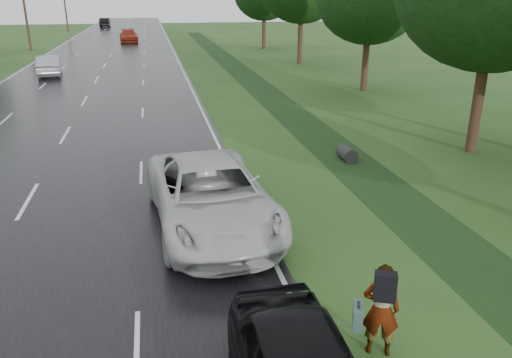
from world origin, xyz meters
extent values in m
cube|color=black|center=(0.00, 45.00, 0.02)|extent=(14.00, 180.00, 0.04)
cube|color=silver|center=(6.75, 45.00, 0.04)|extent=(0.12, 180.00, 0.01)
cube|color=silver|center=(-6.75, 45.00, 0.04)|extent=(0.12, 180.00, 0.01)
cube|color=silver|center=(0.00, 45.00, 0.04)|extent=(0.12, 180.00, 0.01)
cube|color=black|center=(11.50, 20.00, 0.00)|extent=(2.20, 120.00, 0.01)
cylinder|color=#2D2D2D|center=(11.50, 10.00, 0.25)|extent=(0.56, 1.00, 0.56)
cylinder|color=#3C2518|center=(-9.20, 55.00, 5.00)|extent=(0.26, 0.26, 10.00)
cylinder|color=#3C2518|center=(-9.20, 85.00, 5.00)|extent=(0.26, 0.26, 10.00)
cylinder|color=#3C2518|center=(17.00, 10.00, 1.92)|extent=(0.44, 0.44, 3.84)
cylinder|color=#3C2518|center=(18.20, 24.00, 1.76)|extent=(0.44, 0.44, 3.52)
cylinder|color=#3C2518|center=(17.80, 38.00, 2.08)|extent=(0.44, 0.44, 4.16)
cylinder|color=#3C2518|center=(17.50, 52.00, 1.84)|extent=(0.44, 0.44, 3.68)
imported|color=#A5998C|center=(7.85, -0.85, 0.92)|extent=(0.78, 0.66, 1.83)
cube|color=black|center=(7.74, -1.10, 1.56)|extent=(0.42, 0.34, 0.51)
cube|color=#3E5B59|center=(7.52, -0.61, 0.67)|extent=(0.35, 0.54, 0.42)
cube|color=black|center=(7.52, -0.61, 0.92)|extent=(0.11, 0.18, 0.04)
imported|color=silver|center=(5.50, 5.00, 0.96)|extent=(3.56, 6.86, 1.85)
imported|color=#999BA1|center=(-3.79, 35.00, 0.83)|extent=(2.26, 4.98, 1.58)
imported|color=maroon|center=(1.49, 63.38, 0.86)|extent=(2.69, 5.80, 1.64)
imported|color=black|center=(-3.93, 96.57, 0.90)|extent=(1.84, 5.20, 1.71)
camera|label=1|loc=(4.13, -7.75, 6.22)|focal=35.00mm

